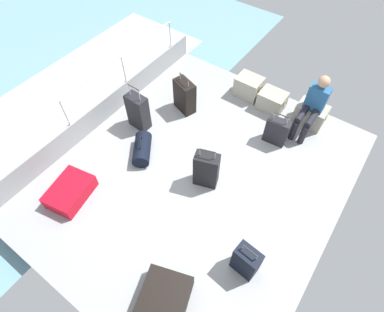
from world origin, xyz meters
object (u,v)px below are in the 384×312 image
(duffel_bag, at_px, (142,149))
(cargo_crate_2, at_px, (310,114))
(cargo_crate_0, at_px, (249,87))
(cargo_crate_1, at_px, (272,101))
(suitcase_1, at_px, (246,261))
(passenger_seated, at_px, (313,105))
(suitcase_6, at_px, (206,170))
(suitcase_0, at_px, (163,302))
(suitcase_2, at_px, (276,131))
(suitcase_4, at_px, (185,96))
(suitcase_3, at_px, (138,112))
(suitcase_5, at_px, (70,192))

(duffel_bag, bearing_deg, cargo_crate_2, 49.78)
(cargo_crate_0, xyz_separation_m, cargo_crate_1, (0.56, -0.07, -0.03))
(suitcase_1, bearing_deg, cargo_crate_0, 118.67)
(passenger_seated, height_order, duffel_bag, passenger_seated)
(cargo_crate_0, bearing_deg, suitcase_6, -77.79)
(suitcase_0, bearing_deg, cargo_crate_0, 104.93)
(suitcase_2, height_order, duffel_bag, suitcase_2)
(suitcase_6, relative_size, duffel_bag, 1.26)
(cargo_crate_1, relative_size, suitcase_0, 0.60)
(cargo_crate_1, xyz_separation_m, suitcase_4, (-1.35, -1.00, 0.14))
(cargo_crate_1, xyz_separation_m, suitcase_1, (1.13, -3.02, 0.09))
(suitcase_3, distance_m, suitcase_6, 1.73)
(suitcase_1, distance_m, suitcase_3, 3.14)
(cargo_crate_1, xyz_separation_m, passenger_seated, (0.75, -0.12, 0.40))
(passenger_seated, distance_m, suitcase_1, 2.95)
(suitcase_6, bearing_deg, suitcase_4, 137.62)
(suitcase_2, bearing_deg, cargo_crate_0, 141.21)
(suitcase_1, distance_m, suitcase_6, 1.48)
(suitcase_4, xyz_separation_m, duffel_bag, (0.07, -1.34, -0.18))
(duffel_bag, bearing_deg, suitcase_3, 134.87)
(suitcase_2, relative_size, suitcase_6, 0.80)
(suitcase_6, distance_m, duffel_bag, 1.23)
(suitcase_4, height_order, suitcase_6, suitcase_6)
(suitcase_2, xyz_separation_m, suitcase_5, (-2.09, -2.89, -0.14))
(suitcase_1, xyz_separation_m, duffel_bag, (-2.41, 0.69, -0.13))
(cargo_crate_1, relative_size, suitcase_5, 0.66)
(cargo_crate_1, height_order, cargo_crate_2, cargo_crate_2)
(suitcase_3, relative_size, suitcase_5, 1.16)
(passenger_seated, relative_size, suitcase_5, 1.37)
(cargo_crate_0, height_order, cargo_crate_2, cargo_crate_0)
(suitcase_4, height_order, suitcase_5, suitcase_4)
(suitcase_0, bearing_deg, suitcase_4, 121.99)
(suitcase_2, xyz_separation_m, suitcase_3, (-2.21, -1.11, 0.09))
(suitcase_5, relative_size, duffel_bag, 1.21)
(duffel_bag, bearing_deg, suitcase_0, -42.91)
(cargo_crate_0, relative_size, suitcase_2, 0.79)
(suitcase_5, bearing_deg, suitcase_6, 42.65)
(suitcase_3, bearing_deg, passenger_seated, 34.30)
(cargo_crate_1, bearing_deg, passenger_seated, -9.02)
(cargo_crate_1, distance_m, suitcase_2, 0.86)
(suitcase_1, xyz_separation_m, suitcase_6, (-1.21, 0.85, 0.07))
(suitcase_1, relative_size, suitcase_4, 0.82)
(cargo_crate_1, height_order, suitcase_0, cargo_crate_1)
(suitcase_3, bearing_deg, suitcase_0, -43.40)
(cargo_crate_2, bearing_deg, suitcase_0, -93.07)
(cargo_crate_2, height_order, suitcase_6, suitcase_6)
(suitcase_0, xyz_separation_m, suitcase_1, (0.60, 1.00, 0.14))
(suitcase_1, distance_m, suitcase_5, 2.85)
(suitcase_0, height_order, suitcase_3, suitcase_3)
(suitcase_1, height_order, suitcase_4, suitcase_4)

